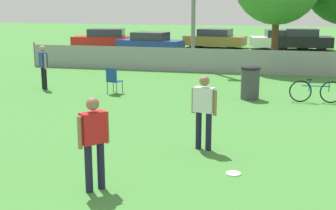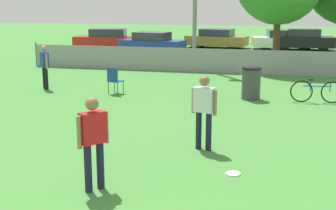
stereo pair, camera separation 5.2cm
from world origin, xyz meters
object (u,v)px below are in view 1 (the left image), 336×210
object	(u,v)px
parked_car_blue	(150,43)
parked_car_white	(282,40)
spectator_in_blue	(43,64)
trash_bin	(250,83)
folding_chair_sideline	(113,79)
player_receiver_white	(204,107)
parked_car_tan	(215,39)
frisbee_disc	(233,173)
parked_car_red	(106,39)
player_thrower_red	(94,137)
parked_car_dark	(301,39)
bicycle_sideline	(316,91)

from	to	relation	value
parked_car_blue	parked_car_white	size ratio (longest dim) A/B	0.95
spectator_in_blue	trash_bin	distance (m)	7.58
folding_chair_sideline	trash_bin	xyz separation A→B (m)	(4.74, 0.29, 0.01)
player_receiver_white	parked_car_tan	bearing A→B (deg)	113.96
parked_car_tan	parked_car_white	xyz separation A→B (m)	(4.57, -0.06, 0.01)
player_receiver_white	frisbee_disc	distance (m)	1.86
parked_car_red	parked_car_tan	xyz separation A→B (m)	(7.07, 2.56, -0.02)
spectator_in_blue	frisbee_disc	size ratio (longest dim) A/B	5.60
parked_car_blue	frisbee_disc	bearing A→B (deg)	-61.26
frisbee_disc	parked_car_red	world-z (taller)	parked_car_red
player_thrower_red	parked_car_blue	xyz separation A→B (m)	(-5.04, 21.03, -0.32)
folding_chair_sideline	parked_car_blue	distance (m)	13.06
player_receiver_white	trash_bin	xyz separation A→B (m)	(0.60, 5.76, -0.43)
player_thrower_red	parked_car_white	world-z (taller)	player_thrower_red
player_thrower_red	parked_car_blue	size ratio (longest dim) A/B	0.39
frisbee_disc	folding_chair_sideline	xyz separation A→B (m)	(-4.96, 6.83, 0.52)
player_thrower_red	parked_car_dark	size ratio (longest dim) A/B	0.41
player_thrower_red	parked_car_blue	world-z (taller)	player_thrower_red
trash_bin	parked_car_tan	xyz separation A→B (m)	(-3.67, 17.08, 0.09)
player_thrower_red	parked_car_white	xyz separation A→B (m)	(2.93, 25.49, -0.32)
folding_chair_sideline	bicycle_sideline	distance (m)	6.85
spectator_in_blue	parked_car_red	world-z (taller)	spectator_in_blue
parked_car_white	bicycle_sideline	bearing A→B (deg)	-96.03
player_thrower_red	folding_chair_sideline	size ratio (longest dim) A/B	1.77
parked_car_blue	parked_car_tan	xyz separation A→B (m)	(3.40, 4.52, -0.01)
bicycle_sideline	folding_chair_sideline	bearing A→B (deg)	177.38
folding_chair_sideline	bicycle_sideline	bearing A→B (deg)	-165.27
parked_car_blue	parked_car_tan	world-z (taller)	parked_car_blue
player_thrower_red	folding_chair_sideline	world-z (taller)	player_thrower_red
parked_car_red	parked_car_white	distance (m)	11.90
spectator_in_blue	parked_car_tan	distance (m)	17.55
parked_car_tan	bicycle_sideline	bearing A→B (deg)	-63.91
player_thrower_red	trash_bin	xyz separation A→B (m)	(2.04, 8.47, -0.43)
player_thrower_red	trash_bin	bearing A→B (deg)	23.05
player_receiver_white	parked_car_dark	bearing A→B (deg)	99.41
folding_chair_sideline	bicycle_sideline	size ratio (longest dim) A/B	0.56
spectator_in_blue	parked_car_tan	xyz separation A→B (m)	(3.89, 17.11, -0.31)
bicycle_sideline	parked_car_dark	xyz separation A→B (m)	(0.04, 17.03, 0.33)
player_receiver_white	folding_chair_sideline	xyz separation A→B (m)	(-4.14, 5.46, -0.44)
bicycle_sideline	parked_car_white	bearing A→B (deg)	89.42
parked_car_red	parked_car_white	world-z (taller)	parked_car_red
parked_car_red	parked_car_dark	distance (m)	13.12
player_receiver_white	bicycle_sideline	world-z (taller)	player_receiver_white
trash_bin	spectator_in_blue	bearing A→B (deg)	-179.76
folding_chair_sideline	parked_car_tan	world-z (taller)	parked_car_tan
parked_car_blue	bicycle_sideline	bearing A→B (deg)	-45.53
player_receiver_white	folding_chair_sideline	distance (m)	6.87
player_thrower_red	parked_car_red	size ratio (longest dim) A/B	0.35
frisbee_disc	bicycle_sideline	distance (m)	7.33
player_receiver_white	trash_bin	size ratio (longest dim) A/B	1.52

